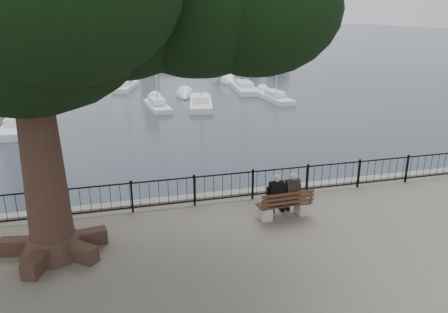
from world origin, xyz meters
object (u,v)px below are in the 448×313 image
object	(u,v)px
person_left	(274,197)
person_right	(290,195)
lion_monument	(148,47)
bench	(284,207)

from	to	relation	value
person_left	person_right	size ratio (longest dim) A/B	1.00
person_right	lion_monument	bearing A→B (deg)	89.69
lion_monument	bench	bearing A→B (deg)	-90.55
bench	lion_monument	size ratio (longest dim) A/B	0.19
person_left	person_right	bearing A→B (deg)	2.93
lion_monument	person_left	bearing A→B (deg)	-90.93
bench	person_left	size ratio (longest dim) A/B	1.21
bench	person_right	size ratio (longest dim) A/B	1.21
person_right	bench	bearing A→B (deg)	-152.45
bench	person_left	distance (m)	0.48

